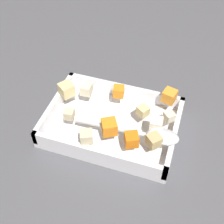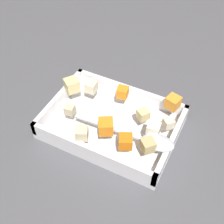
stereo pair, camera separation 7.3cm
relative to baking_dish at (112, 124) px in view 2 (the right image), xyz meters
name	(u,v)px [view 2 (the right image)]	position (x,y,z in m)	size (l,w,h in m)	color
ground_plane	(111,130)	(0.00, -0.01, -0.02)	(4.00, 4.00, 0.00)	#4C4C51
baking_dish	(112,124)	(0.00, 0.00, 0.00)	(0.33, 0.23, 0.05)	silver
carrot_chunk_corner_ne	(122,92)	(-0.01, 0.07, 0.05)	(0.03, 0.03, 0.03)	orange
carrot_chunk_mid_left	(173,102)	(0.12, 0.09, 0.05)	(0.03, 0.03, 0.03)	orange
carrot_chunk_mid_right	(106,127)	(0.01, -0.05, 0.05)	(0.03, 0.03, 0.03)	orange
carrot_chunk_corner_nw	(125,141)	(0.07, -0.07, 0.05)	(0.03, 0.03, 0.03)	orange
potato_chunk_near_right	(72,85)	(-0.13, 0.03, 0.05)	(0.03, 0.03, 0.03)	#E0CC89
potato_chunk_near_left	(70,109)	(-0.10, -0.04, 0.05)	(0.02, 0.02, 0.02)	beige
potato_chunk_corner_sw	(82,133)	(-0.03, -0.09, 0.05)	(0.03, 0.03, 0.03)	beige
potato_chunk_front_center	(148,145)	(0.12, -0.06, 0.05)	(0.03, 0.03, 0.03)	tan
potato_chunk_center	(91,87)	(-0.09, 0.05, 0.05)	(0.03, 0.03, 0.03)	beige
potato_chunk_heap_side	(143,114)	(0.07, 0.02, 0.05)	(0.02, 0.02, 0.02)	#E0CC89
parsnip_chunk_back_center	(153,130)	(0.11, -0.01, 0.05)	(0.03, 0.03, 0.03)	silver
parsnip_chunk_near_spoon	(169,123)	(0.14, 0.03, 0.05)	(0.02, 0.02, 0.02)	beige
serving_spoon	(152,141)	(0.12, -0.04, 0.05)	(0.25, 0.05, 0.02)	silver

